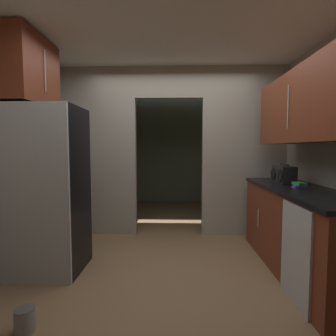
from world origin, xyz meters
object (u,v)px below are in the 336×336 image
dishwasher (295,255)px  book_stack (299,185)px  refrigerator (47,190)px  boombox (284,175)px  paint_can (25,320)px

dishwasher → book_stack: 0.88m
refrigerator → boombox: (2.75, 0.46, 0.13)m
dishwasher → refrigerator: bearing=166.8°
boombox → paint_can: (-2.45, -1.48, -0.95)m
book_stack → paint_can: (-2.46, -1.08, -0.87)m
refrigerator → book_stack: refrigerator is taller
refrigerator → boombox: size_ratio=4.87×
refrigerator → dishwasher: bearing=-13.2°
paint_can → refrigerator: bearing=106.2°
refrigerator → boombox: 2.79m
dishwasher → boombox: bearing=74.7°
refrigerator → book_stack: size_ratio=11.14×
refrigerator → boombox: bearing=9.6°
refrigerator → paint_can: refrigerator is taller
book_stack → boombox: bearing=91.8°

